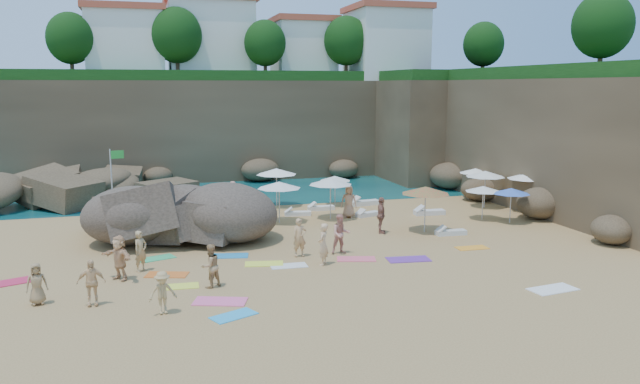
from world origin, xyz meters
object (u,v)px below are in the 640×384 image
object	(u,v)px
parasol_2	(335,178)
person_stand_3	(381,215)
person_stand_5	(141,207)
flag_pole	(114,174)
rock_outcrop	(183,237)
parasol_1	(331,182)
parasol_0	(276,172)
person_stand_0	(141,251)
person_stand_6	(323,244)
person_stand_4	(349,201)
person_stand_2	(233,193)
person_stand_1	(210,266)
lounger_0	(321,208)

from	to	relation	value
parasol_2	person_stand_3	bearing A→B (deg)	-89.58
person_stand_5	flag_pole	bearing A→B (deg)	106.48
rock_outcrop	parasol_1	bearing A→B (deg)	14.61
parasol_0	person_stand_3	xyz separation A→B (m)	(3.70, -8.68, -1.29)
parasol_0	parasol_2	size ratio (longest dim) A/B	1.27
parasol_2	person_stand_0	size ratio (longest dim) A/B	1.18
person_stand_3	parasol_1	bearing A→B (deg)	39.79
parasol_0	person_stand_5	xyz separation A→B (m)	(-8.31, -2.27, -1.41)
parasol_1	person_stand_0	distance (m)	13.11
rock_outcrop	person_stand_6	bearing A→B (deg)	-50.63
person_stand_5	person_stand_4	bearing A→B (deg)	-41.42
parasol_1	person_stand_3	bearing A→B (deg)	-69.71
parasol_0	person_stand_0	distance (m)	14.91
person_stand_4	rock_outcrop	bearing A→B (deg)	-144.37
person_stand_2	person_stand_3	size ratio (longest dim) A/B	0.77
parasol_0	person_stand_2	distance (m)	3.41
person_stand_4	person_stand_2	bearing A→B (deg)	155.87
rock_outcrop	person_stand_5	bearing A→B (deg)	114.22
parasol_0	person_stand_4	size ratio (longest dim) A/B	1.36
parasol_0	person_stand_1	size ratio (longest dim) A/B	1.53
parasol_1	person_stand_4	xyz separation A→B (m)	(1.15, 0.11, -1.24)
parasol_1	person_stand_2	size ratio (longest dim) A/B	1.71
parasol_1	person_stand_3	distance (m)	4.54
flag_pole	person_stand_5	world-z (taller)	flag_pole
parasol_2	person_stand_1	distance (m)	17.23
person_stand_0	person_stand_6	size ratio (longest dim) A/B	0.94
rock_outcrop	parasol_2	world-z (taller)	parasol_2
person_stand_1	person_stand_3	bearing A→B (deg)	-175.24
rock_outcrop	lounger_0	size ratio (longest dim) A/B	4.27
rock_outcrop	person_stand_4	distance (m)	9.94
flag_pole	parasol_1	bearing A→B (deg)	-16.96
parasol_0	parasol_2	xyz separation A→B (m)	(3.65, -0.77, -0.48)
person_stand_1	person_stand_6	size ratio (longest dim) A/B	0.93
person_stand_4	parasol_0	bearing A→B (deg)	148.81
parasol_0	person_stand_5	size ratio (longest dim) A/B	1.56
lounger_0	person_stand_1	bearing A→B (deg)	-120.75
parasol_0	person_stand_2	bearing A→B (deg)	146.74
parasol_2	person_stand_5	xyz separation A→B (m)	(-11.96, -1.50, -0.94)
person_stand_5	person_stand_2	bearing A→B (deg)	3.77
lounger_0	parasol_2	bearing A→B (deg)	43.56
rock_outcrop	person_stand_0	world-z (taller)	person_stand_0
flag_pole	person_stand_3	bearing A→B (deg)	-29.89
parasol_2	person_stand_6	xyz separation A→B (m)	(-4.47, -12.68, -0.85)
parasol_0	parasol_2	bearing A→B (deg)	-11.92
parasol_2	person_stand_4	bearing A→B (deg)	-94.75
person_stand_1	parasol_1	bearing A→B (deg)	-156.60
parasol_1	person_stand_4	distance (m)	1.69
person_stand_4	person_stand_6	size ratio (longest dim) A/B	1.04
flag_pole	parasol_2	distance (m)	13.42
parasol_0	person_stand_6	xyz separation A→B (m)	(-0.82, -13.44, -1.33)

